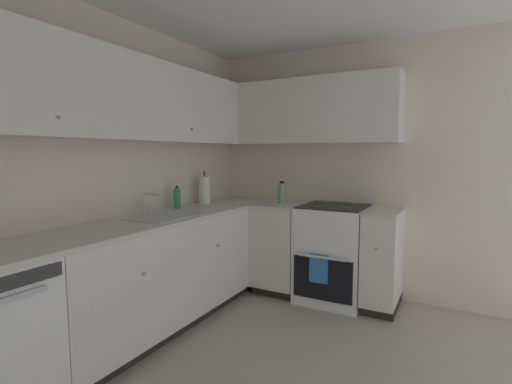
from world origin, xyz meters
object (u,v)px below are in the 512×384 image
at_px(soap_bottle, 177,198).
at_px(paper_towel_roll, 205,190).
at_px(oven_range, 333,252).
at_px(oil_bottle, 282,193).

xyz_separation_m(soap_bottle, paper_towel_roll, (0.40, -0.02, 0.04)).
xyz_separation_m(oven_range, paper_towel_roll, (-0.40, 1.23, 0.59)).
bearing_deg(oil_bottle, soap_bottle, 138.15).
height_order(soap_bottle, oil_bottle, oil_bottle).
relative_size(paper_towel_roll, oil_bottle, 1.48).
bearing_deg(oven_range, soap_bottle, 122.80).
bearing_deg(paper_towel_roll, oven_range, -71.82).
xyz_separation_m(oven_range, oil_bottle, (-0.02, 0.54, 0.55)).
bearing_deg(soap_bottle, paper_towel_roll, -2.85).
bearing_deg(oven_range, paper_towel_roll, 108.18).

